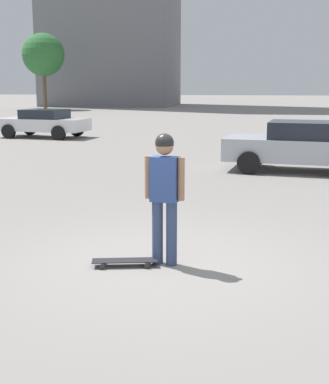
# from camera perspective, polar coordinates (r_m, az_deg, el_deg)

# --- Properties ---
(ground_plane) EXTENTS (220.00, 220.00, 0.00)m
(ground_plane) POSITION_cam_1_polar(r_m,az_deg,el_deg) (7.41, 0.00, -7.68)
(ground_plane) COLOR gray
(person) EXTENTS (0.26, 0.55, 1.79)m
(person) POSITION_cam_1_polar(r_m,az_deg,el_deg) (7.13, 0.00, 0.41)
(person) COLOR #38476B
(person) RESTS_ON ground_plane
(skateboard) EXTENTS (0.40, 0.91, 0.09)m
(skateboard) POSITION_cam_1_polar(r_m,az_deg,el_deg) (7.32, -4.26, -7.37)
(skateboard) COLOR #232328
(skateboard) RESTS_ON ground_plane
(car_parked_near) EXTENTS (2.38, 4.29, 1.41)m
(car_parked_near) POSITION_cam_1_polar(r_m,az_deg,el_deg) (15.46, 14.23, 4.82)
(car_parked_near) COLOR #ADB2B7
(car_parked_near) RESTS_ON ground_plane
(car_parked_far) EXTENTS (2.44, 4.26, 1.29)m
(car_parked_far) POSITION_cam_1_polar(r_m,az_deg,el_deg) (25.31, -12.78, 7.25)
(car_parked_far) COLOR silver
(car_parked_far) RESTS_ON ground_plane
(tree_distant) EXTENTS (3.98, 3.98, 7.09)m
(tree_distant) POSITION_cam_1_polar(r_m,az_deg,el_deg) (53.00, -12.81, 14.08)
(tree_distant) COLOR brown
(tree_distant) RESTS_ON ground_plane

